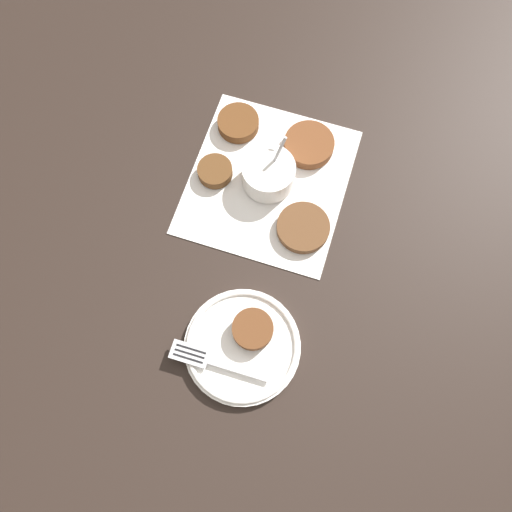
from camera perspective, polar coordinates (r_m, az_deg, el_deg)
ground_plane at (r=0.86m, az=2.17°, el=9.40°), size 4.00×4.00×0.00m
napkin at (r=0.86m, az=1.39°, el=8.56°), size 0.32×0.30×0.00m
sauce_bowl at (r=0.84m, az=1.44°, el=9.33°), size 0.10×0.09×0.09m
fritter_0 at (r=0.88m, az=6.06°, el=12.51°), size 0.09×0.09×0.02m
fritter_1 at (r=0.81m, az=5.40°, el=3.25°), size 0.09×0.09×0.01m
fritter_2 at (r=0.85m, az=-4.71°, el=9.63°), size 0.06×0.06×0.02m
fritter_3 at (r=0.90m, az=-2.04°, el=14.94°), size 0.07×0.07×0.02m
serving_plate at (r=0.76m, az=-1.57°, el=-10.26°), size 0.18×0.18×0.02m
fritter_on_plate at (r=0.75m, az=-0.67°, el=-8.32°), size 0.06×0.06×0.02m
fork at (r=0.75m, az=-5.39°, el=-11.72°), size 0.04×0.15×0.00m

